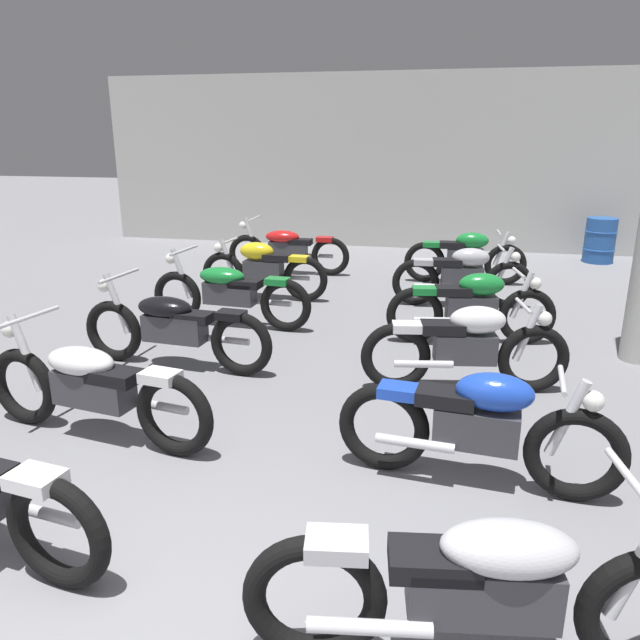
{
  "coord_description": "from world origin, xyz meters",
  "views": [
    {
      "loc": [
        1.28,
        -1.68,
        2.38
      ],
      "look_at": [
        0.0,
        4.12,
        0.55
      ],
      "focal_mm": 34.1,
      "sensor_mm": 36.0,
      "label": 1
    }
  ],
  "objects_px": {
    "motorcycle_right_row_1": "(478,425)",
    "motorcycle_right_row_3": "(472,306)",
    "motorcycle_left_row_4": "(263,268)",
    "motorcycle_right_row_0": "(485,586)",
    "motorcycle_left_row_1": "(92,386)",
    "motorcycle_left_row_5": "(287,248)",
    "motorcycle_left_row_3": "(229,292)",
    "motorcycle_right_row_2": "(466,346)",
    "motorcycle_right_row_4": "(463,275)",
    "motorcycle_right_row_5": "(466,256)",
    "motorcycle_left_row_2": "(174,327)",
    "oil_drum": "(600,240)"
  },
  "relations": [
    {
      "from": "motorcycle_right_row_0",
      "to": "motorcycle_right_row_4",
      "type": "distance_m",
      "value": 6.31
    },
    {
      "from": "motorcycle_left_row_1",
      "to": "motorcycle_left_row_5",
      "type": "bearing_deg",
      "value": 90.89
    },
    {
      "from": "motorcycle_left_row_4",
      "to": "motorcycle_left_row_5",
      "type": "bearing_deg",
      "value": 93.02
    },
    {
      "from": "motorcycle_right_row_0",
      "to": "oil_drum",
      "type": "bearing_deg",
      "value": 76.06
    },
    {
      "from": "motorcycle_right_row_1",
      "to": "motorcycle_left_row_3",
      "type": "bearing_deg",
      "value": 133.76
    },
    {
      "from": "motorcycle_left_row_1",
      "to": "motorcycle_right_row_2",
      "type": "relative_size",
      "value": 1.1
    },
    {
      "from": "motorcycle_left_row_4",
      "to": "oil_drum",
      "type": "xyz_separation_m",
      "value": [
        5.48,
        3.96,
        -0.03
      ]
    },
    {
      "from": "motorcycle_left_row_3",
      "to": "oil_drum",
      "type": "xyz_separation_m",
      "value": [
        5.49,
        5.37,
        -0.03
      ]
    },
    {
      "from": "motorcycle_right_row_0",
      "to": "motorcycle_left_row_3",
      "type": "bearing_deg",
      "value": 122.33
    },
    {
      "from": "motorcycle_right_row_4",
      "to": "motorcycle_right_row_5",
      "type": "xyz_separation_m",
      "value": [
        0.05,
        1.44,
        0.0
      ]
    },
    {
      "from": "motorcycle_left_row_3",
      "to": "motorcycle_left_row_4",
      "type": "distance_m",
      "value": 1.41
    },
    {
      "from": "motorcycle_left_row_1",
      "to": "motorcycle_right_row_1",
      "type": "height_order",
      "value": "motorcycle_left_row_1"
    },
    {
      "from": "motorcycle_right_row_3",
      "to": "motorcycle_right_row_5",
      "type": "relative_size",
      "value": 0.99
    },
    {
      "from": "motorcycle_left_row_2",
      "to": "oil_drum",
      "type": "height_order",
      "value": "motorcycle_left_row_2"
    },
    {
      "from": "motorcycle_left_row_5",
      "to": "motorcycle_left_row_4",
      "type": "bearing_deg",
      "value": -86.98
    },
    {
      "from": "motorcycle_left_row_3",
      "to": "motorcycle_right_row_3",
      "type": "bearing_deg",
      "value": -0.53
    },
    {
      "from": "motorcycle_left_row_3",
      "to": "motorcycle_right_row_4",
      "type": "distance_m",
      "value": 3.32
    },
    {
      "from": "motorcycle_right_row_1",
      "to": "motorcycle_left_row_1",
      "type": "bearing_deg",
      "value": 179.24
    },
    {
      "from": "motorcycle_left_row_4",
      "to": "motorcycle_right_row_0",
      "type": "distance_m",
      "value": 6.81
    },
    {
      "from": "motorcycle_left_row_1",
      "to": "motorcycle_right_row_5",
      "type": "xyz_separation_m",
      "value": [
        2.95,
        6.13,
        0.01
      ]
    },
    {
      "from": "motorcycle_left_row_3",
      "to": "motorcycle_right_row_3",
      "type": "distance_m",
      "value": 3.01
    },
    {
      "from": "motorcycle_left_row_1",
      "to": "motorcycle_right_row_4",
      "type": "distance_m",
      "value": 5.51
    },
    {
      "from": "motorcycle_right_row_2",
      "to": "motorcycle_right_row_3",
      "type": "xyz_separation_m",
      "value": [
        0.08,
        1.44,
        0.0
      ]
    },
    {
      "from": "motorcycle_right_row_0",
      "to": "motorcycle_right_row_2",
      "type": "height_order",
      "value": "motorcycle_right_row_0"
    },
    {
      "from": "motorcycle_right_row_3",
      "to": "motorcycle_left_row_4",
      "type": "bearing_deg",
      "value": 154.46
    },
    {
      "from": "motorcycle_left_row_3",
      "to": "motorcycle_right_row_4",
      "type": "relative_size",
      "value": 1.1
    },
    {
      "from": "motorcycle_right_row_1",
      "to": "motorcycle_right_row_3",
      "type": "height_order",
      "value": "same"
    },
    {
      "from": "motorcycle_left_row_2",
      "to": "motorcycle_right_row_3",
      "type": "distance_m",
      "value": 3.39
    },
    {
      "from": "motorcycle_left_row_1",
      "to": "motorcycle_right_row_4",
      "type": "bearing_deg",
      "value": 58.23
    },
    {
      "from": "motorcycle_left_row_4",
      "to": "motorcycle_right_row_4",
      "type": "distance_m",
      "value": 2.91
    },
    {
      "from": "motorcycle_right_row_5",
      "to": "motorcycle_left_row_2",
      "type": "bearing_deg",
      "value": -123.54
    },
    {
      "from": "motorcycle_right_row_1",
      "to": "motorcycle_right_row_4",
      "type": "distance_m",
      "value": 4.72
    },
    {
      "from": "motorcycle_left_row_2",
      "to": "motorcycle_right_row_1",
      "type": "xyz_separation_m",
      "value": [
        3.04,
        -1.63,
        0.01
      ]
    },
    {
      "from": "motorcycle_right_row_1",
      "to": "motorcycle_right_row_5",
      "type": "bearing_deg",
      "value": 90.31
    },
    {
      "from": "motorcycle_left_row_1",
      "to": "motorcycle_right_row_0",
      "type": "bearing_deg",
      "value": -28.69
    },
    {
      "from": "motorcycle_right_row_3",
      "to": "motorcycle_right_row_4",
      "type": "height_order",
      "value": "same"
    },
    {
      "from": "motorcycle_left_row_3",
      "to": "motorcycle_left_row_4",
      "type": "xyz_separation_m",
      "value": [
        0.01,
        1.41,
        0.01
      ]
    },
    {
      "from": "motorcycle_left_row_1",
      "to": "motorcycle_left_row_5",
      "type": "relative_size",
      "value": 0.99
    },
    {
      "from": "motorcycle_right_row_2",
      "to": "oil_drum",
      "type": "relative_size",
      "value": 2.31
    },
    {
      "from": "motorcycle_left_row_4",
      "to": "motorcycle_right_row_1",
      "type": "height_order",
      "value": "same"
    },
    {
      "from": "motorcycle_right_row_0",
      "to": "motorcycle_right_row_2",
      "type": "xyz_separation_m",
      "value": [
        -0.05,
        3.24,
        0.01
      ]
    },
    {
      "from": "motorcycle_left_row_4",
      "to": "motorcycle_right_row_5",
      "type": "height_order",
      "value": "same"
    },
    {
      "from": "motorcycle_left_row_1",
      "to": "motorcycle_right_row_4",
      "type": "relative_size",
      "value": 1.1
    },
    {
      "from": "motorcycle_right_row_5",
      "to": "motorcycle_right_row_1",
      "type": "bearing_deg",
      "value": -89.69
    },
    {
      "from": "motorcycle_right_row_3",
      "to": "motorcycle_left_row_5",
      "type": "bearing_deg",
      "value": 134.64
    },
    {
      "from": "motorcycle_left_row_2",
      "to": "motorcycle_left_row_3",
      "type": "bearing_deg",
      "value": 88.27
    },
    {
      "from": "motorcycle_left_row_5",
      "to": "motorcycle_right_row_2",
      "type": "distance_m",
      "value": 5.48
    },
    {
      "from": "motorcycle_left_row_3",
      "to": "motorcycle_left_row_5",
      "type": "xyz_separation_m",
      "value": [
        -0.08,
        3.11,
        0.0
      ]
    },
    {
      "from": "motorcycle_left_row_2",
      "to": "motorcycle_right_row_3",
      "type": "height_order",
      "value": "motorcycle_left_row_2"
    },
    {
      "from": "motorcycle_right_row_1",
      "to": "motorcycle_right_row_3",
      "type": "bearing_deg",
      "value": 89.7
    }
  ]
}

